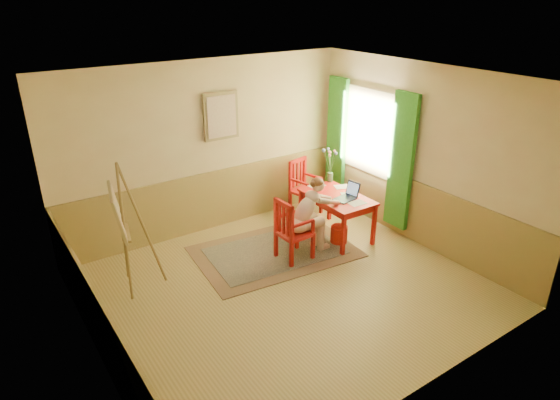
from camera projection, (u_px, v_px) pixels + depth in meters
room at (288, 194)px, 6.06m from camera, size 5.04×4.54×2.84m
wainscot at (256, 233)px, 7.03m from camera, size 5.00×4.50×1.00m
window at (368, 144)px, 8.17m from camera, size 0.12×2.01×2.20m
wall_portrait at (221, 116)px, 7.66m from camera, size 0.60×0.05×0.76m
rug at (275, 251)px, 7.52m from camera, size 2.55×1.83×0.02m
table at (337, 201)px, 7.76m from camera, size 0.74×1.21×0.72m
chair_left at (292, 230)px, 7.13m from camera, size 0.47×0.45×0.98m
chair_back at (304, 187)px, 8.66m from camera, size 0.53×0.54×0.99m
figure at (309, 213)px, 7.26m from camera, size 0.89×0.39×1.20m
laptop at (347, 195)px, 7.61m from camera, size 0.43×0.30×0.24m
papers at (341, 192)px, 7.85m from camera, size 0.63×1.12×0.00m
vase at (330, 166)px, 8.20m from camera, size 0.21×0.31×0.59m
wastebasket at (339, 235)px, 7.74m from camera, size 0.33×0.33×0.29m
easel at (121, 217)px, 6.21m from camera, size 0.68×0.81×1.81m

